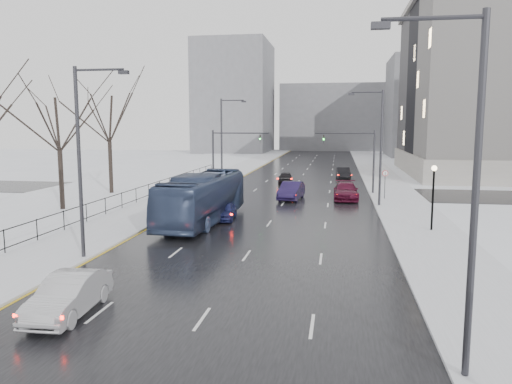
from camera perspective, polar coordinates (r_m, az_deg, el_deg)
The scene contains 26 objects.
road at distance 64.43m, azimuth 5.02°, elevation 1.38°, with size 16.00×150.00×0.04m, color black.
cross_road at distance 52.56m, azimuth 4.03°, elevation -0.03°, with size 130.00×10.00×0.04m, color black.
sidewalk_left at distance 66.03m, azimuth -4.10°, elevation 1.60°, with size 5.00×150.00×0.16m, color silver.
sidewalk_right at distance 64.50m, azimuth 14.37°, elevation 1.23°, with size 5.00×150.00×0.16m, color silver.
park_strip at distance 68.86m, azimuth -11.82°, elevation 1.69°, with size 14.00×150.00×0.12m, color white.
tree_park_d at distance 44.64m, azimuth -21.20°, elevation -1.95°, with size 8.75×8.75×12.50m, color black, non-canonical shape.
tree_park_e at distance 53.56m, azimuth -16.17°, elevation -0.20°, with size 9.45×9.45×13.50m, color black, non-canonical shape.
iron_fence at distance 38.73m, azimuth -18.13°, elevation -1.85°, with size 0.06×70.00×1.30m.
streetlight_r_near at distance 14.35m, azimuth 22.98°, elevation 1.25°, with size 2.95×0.25×10.00m.
streetlight_r_mid at distance 44.02m, azimuth 13.81°, elevation 5.58°, with size 2.95×0.25×10.00m.
streetlight_l_near at distance 27.18m, azimuth -19.16°, elevation 4.20°, with size 2.95×0.25×10.00m.
streetlight_l_far at distance 57.36m, azimuth -3.74°, elevation 6.23°, with size 2.95×0.25×10.00m.
lamppost_r_mid at distance 34.68m, azimuth 19.60°, elevation 0.41°, with size 0.36×0.36×4.28m.
mast_signal_right at distance 52.01m, azimuth 12.16°, elevation 4.26°, with size 6.10×0.33×6.50m.
mast_signal_left at distance 53.34m, azimuth -3.81°, elevation 4.49°, with size 6.10×0.33×6.50m.
no_uturn_sign at distance 48.31m, azimuth 14.55°, elevation 1.78°, with size 0.60×0.06×2.70m.
bldg_far_right at distance 121.18m, azimuth 20.64°, elevation 9.07°, with size 24.00×20.00×22.00m, color slate.
bldg_far_left at distance 131.80m, azimuth -2.45°, elevation 10.71°, with size 18.00×22.00×28.00m, color slate.
bldg_far_center at distance 143.88m, azimuth 9.11°, elevation 8.37°, with size 30.00×18.00×18.00m, color slate.
sedan_left_near at distance 20.17m, azimuth -20.61°, elevation -10.95°, with size 1.60×4.59×1.51m, color #ACACB1.
bus at distance 36.20m, azimuth -6.10°, elevation -0.69°, with size 2.99×12.79×3.56m, color navy.
sedan_center_near at distance 37.22m, azimuth -3.65°, elevation -2.16°, with size 1.59×3.96×1.35m, color navy.
sedan_right_near at distance 47.26m, azimuth 4.06°, elevation 0.15°, with size 1.79×5.12×1.69m, color #1D143C.
sedan_right_far at distance 47.95m, azimuth 10.24°, elevation 0.12°, with size 2.28×5.61×1.63m, color #4A0C23.
sedan_center_far at distance 60.50m, azimuth 3.35°, elevation 1.66°, with size 1.61×4.00×1.36m, color black.
sedan_right_distant at distance 65.90m, azimuth 9.93°, elevation 2.12°, with size 1.61×4.62×1.52m, color black.
Camera 1 is at (4.77, -3.86, 7.08)m, focal length 35.00 mm.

